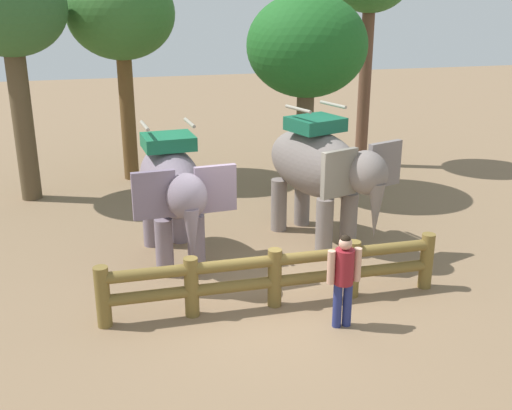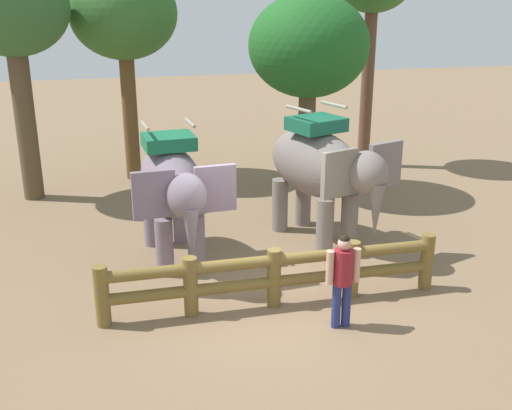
# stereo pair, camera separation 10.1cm
# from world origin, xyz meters

# --- Properties ---
(ground_plane) EXTENTS (60.00, 60.00, 0.00)m
(ground_plane) POSITION_xyz_m (0.00, 0.00, 0.00)
(ground_plane) COLOR #81664A
(log_fence) EXTENTS (5.97, 0.24, 1.05)m
(log_fence) POSITION_xyz_m (0.00, -0.16, 0.60)
(log_fence) COLOR brown
(log_fence) RESTS_ON ground
(elephant_near_left) EXTENTS (1.86, 3.27, 2.79)m
(elephant_near_left) POSITION_xyz_m (-1.43, 2.11, 1.57)
(elephant_near_left) COLOR slate
(elephant_near_left) RESTS_ON ground
(elephant_center) EXTENTS (2.43, 3.51, 2.94)m
(elephant_center) POSITION_xyz_m (1.71, 2.39, 1.65)
(elephant_center) COLOR slate
(elephant_center) RESTS_ON ground
(tourist_woman_in_black) EXTENTS (0.57, 0.31, 1.60)m
(tourist_woman_in_black) POSITION_xyz_m (0.87, -1.09, 0.92)
(tourist_woman_in_black) COLOR navy
(tourist_woman_in_black) RESTS_ON ground
(tree_far_left) EXTENTS (2.88, 2.88, 5.80)m
(tree_far_left) POSITION_xyz_m (-1.94, 8.21, 4.50)
(tree_far_left) COLOR brown
(tree_far_left) RESTS_ON ground
(tree_back_center) EXTENTS (3.04, 3.04, 5.15)m
(tree_back_center) POSITION_xyz_m (2.47, 5.76, 3.80)
(tree_back_center) COLOR brown
(tree_back_center) RESTS_ON ground
(tree_far_right) EXTENTS (2.72, 2.72, 5.94)m
(tree_far_right) POSITION_xyz_m (-4.59, 6.99, 4.62)
(tree_far_right) COLOR brown
(tree_far_right) RESTS_ON ground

